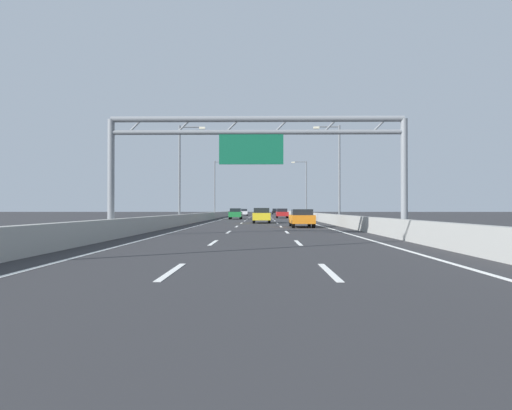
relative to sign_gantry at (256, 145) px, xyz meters
name	(u,v)px	position (x,y,z in m)	size (l,w,h in m)	color
ground_plane	(261,216)	(0.04, 73.65, -4.83)	(260.00, 260.00, 0.00)	#2D2D30
lane_dash_left_1	(172,272)	(-1.76, -13.85, -4.82)	(0.16, 3.00, 0.01)	white
lane_dash_left_2	(213,243)	(-1.76, -4.85, -4.82)	(0.16, 3.00, 0.01)	white
lane_dash_left_3	(229,232)	(-1.76, 4.15, -4.82)	(0.16, 3.00, 0.01)	white
lane_dash_left_4	(237,227)	(-1.76, 13.15, -4.82)	(0.16, 3.00, 0.01)	white
lane_dash_left_5	(242,223)	(-1.76, 22.15, -4.82)	(0.16, 3.00, 0.01)	white
lane_dash_left_6	(245,221)	(-1.76, 31.15, -4.82)	(0.16, 3.00, 0.01)	white
lane_dash_left_7	(247,219)	(-1.76, 40.15, -4.82)	(0.16, 3.00, 0.01)	white
lane_dash_left_8	(249,218)	(-1.76, 49.15, -4.82)	(0.16, 3.00, 0.01)	white
lane_dash_left_9	(250,217)	(-1.76, 58.15, -4.82)	(0.16, 3.00, 0.01)	white
lane_dash_left_10	(252,216)	(-1.76, 67.15, -4.82)	(0.16, 3.00, 0.01)	white
lane_dash_left_11	(253,216)	(-1.76, 76.15, -4.82)	(0.16, 3.00, 0.01)	white
lane_dash_left_12	(253,215)	(-1.76, 85.15, -4.82)	(0.16, 3.00, 0.01)	white
lane_dash_left_13	(254,215)	(-1.76, 94.15, -4.82)	(0.16, 3.00, 0.01)	white
lane_dash_left_14	(255,214)	(-1.76, 103.15, -4.82)	(0.16, 3.00, 0.01)	white
lane_dash_left_15	(255,214)	(-1.76, 112.15, -4.82)	(0.16, 3.00, 0.01)	white
lane_dash_left_16	(255,213)	(-1.76, 121.15, -4.82)	(0.16, 3.00, 0.01)	white
lane_dash_left_17	(256,213)	(-1.76, 130.15, -4.82)	(0.16, 3.00, 0.01)	white
lane_dash_right_1	(329,272)	(1.84, -13.85, -4.82)	(0.16, 3.00, 0.01)	white
lane_dash_right_2	(298,243)	(1.84, -4.85, -4.82)	(0.16, 3.00, 0.01)	white
lane_dash_right_3	(287,232)	(1.84, 4.15, -4.82)	(0.16, 3.00, 0.01)	white
lane_dash_right_4	(281,227)	(1.84, 13.15, -4.82)	(0.16, 3.00, 0.01)	white
lane_dash_right_5	(277,223)	(1.84, 22.15, -4.82)	(0.16, 3.00, 0.01)	white
lane_dash_right_6	(275,221)	(1.84, 31.15, -4.82)	(0.16, 3.00, 0.01)	white
lane_dash_right_7	(273,219)	(1.84, 40.15, -4.82)	(0.16, 3.00, 0.01)	white
lane_dash_right_8	(272,218)	(1.84, 49.15, -4.82)	(0.16, 3.00, 0.01)	white
lane_dash_right_9	(271,217)	(1.84, 58.15, -4.82)	(0.16, 3.00, 0.01)	white
lane_dash_right_10	(270,216)	(1.84, 67.15, -4.82)	(0.16, 3.00, 0.01)	white
lane_dash_right_11	(269,216)	(1.84, 76.15, -4.82)	(0.16, 3.00, 0.01)	white
lane_dash_right_12	(268,215)	(1.84, 85.15, -4.82)	(0.16, 3.00, 0.01)	white
lane_dash_right_13	(268,215)	(1.84, 94.15, -4.82)	(0.16, 3.00, 0.01)	white
lane_dash_right_14	(268,214)	(1.84, 103.15, -4.82)	(0.16, 3.00, 0.01)	white
lane_dash_right_15	(267,214)	(1.84, 112.15, -4.82)	(0.16, 3.00, 0.01)	white
lane_dash_right_16	(267,213)	(1.84, 121.15, -4.82)	(0.16, 3.00, 0.01)	white
lane_dash_right_17	(267,213)	(1.84, 130.15, -4.82)	(0.16, 3.00, 0.01)	white
edge_line_left	(232,217)	(-5.21, 61.65, -4.82)	(0.16, 176.00, 0.01)	white
edge_line_right	(289,217)	(5.29, 61.65, -4.82)	(0.16, 176.00, 0.01)	white
barrier_left	(231,213)	(-6.86, 83.65, -4.35)	(0.45, 220.00, 0.95)	#9E9E99
barrier_right	(290,213)	(6.94, 83.65, -4.35)	(0.45, 220.00, 0.95)	#9E9E99
sign_gantry	(256,145)	(0.00, 0.00, 0.00)	(15.87, 0.36, 6.36)	gray
streetlamp_left_mid	(182,168)	(-7.43, 20.02, 0.57)	(2.58, 0.28, 9.50)	slate
streetlamp_right_mid	(337,168)	(7.51, 20.02, 0.57)	(2.58, 0.28, 9.50)	slate
streetlamp_left_far	(216,185)	(-7.43, 53.07, 0.57)	(2.58, 0.28, 9.50)	slate
streetlamp_right_far	(305,185)	(7.51, 53.07, 0.57)	(2.58, 0.28, 9.50)	slate
green_car	(236,214)	(-3.40, 40.45, -4.04)	(1.71, 4.34, 1.52)	#1E7A38
black_car	(276,211)	(3.89, 97.88, -4.05)	(1.82, 4.13, 1.53)	black
yellow_car	(262,215)	(0.26, 22.67, -4.04)	(1.77, 4.18, 1.54)	yellow
red_car	(282,213)	(3.49, 48.93, -4.07)	(1.86, 4.49, 1.50)	red
orange_car	(302,218)	(3.44, 12.08, -4.08)	(1.75, 4.44, 1.42)	orange
white_car	(243,212)	(-3.63, 73.47, -4.07)	(1.84, 4.69, 1.45)	silver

